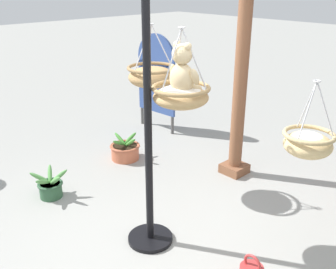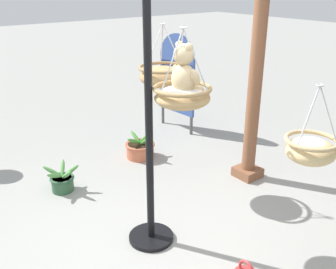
% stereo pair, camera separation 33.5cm
% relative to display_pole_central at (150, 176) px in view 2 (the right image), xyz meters
% --- Properties ---
extents(ground_plane, '(40.00, 40.00, 0.00)m').
position_rel_display_pole_central_xyz_m(ground_plane, '(0.17, -0.02, -0.70)').
color(ground_plane, gray).
extents(display_pole_central, '(0.44, 0.44, 2.31)m').
position_rel_display_pole_central_xyz_m(display_pole_central, '(0.00, 0.00, 0.00)').
color(display_pole_central, black).
rests_on(display_pole_central, ground).
extents(hanging_basket_with_teddy, '(0.51, 0.51, 0.68)m').
position_rel_display_pole_central_xyz_m(hanging_basket_with_teddy, '(0.15, 0.25, 0.76)').
color(hanging_basket_with_teddy, tan).
extents(teddy_bear, '(0.31, 0.27, 0.45)m').
position_rel_display_pole_central_xyz_m(teddy_bear, '(0.15, 0.27, 0.96)').
color(teddy_bear, '#D1B789').
extents(hanging_basket_left_high, '(0.56, 0.56, 0.70)m').
position_rel_display_pole_central_xyz_m(hanging_basket_left_high, '(-0.79, 0.74, 0.69)').
color(hanging_basket_left_high, '#A37F51').
extents(hanging_basket_right_low, '(0.43, 0.43, 0.65)m').
position_rel_display_pole_central_xyz_m(hanging_basket_right_low, '(1.07, 0.84, 0.43)').
color(hanging_basket_right_low, tan).
extents(greenhouse_pillar_left, '(0.32, 0.32, 2.77)m').
position_rel_display_pole_central_xyz_m(greenhouse_pillar_left, '(-0.32, 1.75, 0.63)').
color(greenhouse_pillar_left, brown).
rests_on(greenhouse_pillar_left, ground).
extents(potted_plant_fern_front, '(0.42, 0.44, 0.34)m').
position_rel_display_pole_central_xyz_m(potted_plant_fern_front, '(-1.42, -0.32, -0.57)').
color(potted_plant_fern_front, '#2D5638').
rests_on(potted_plant_fern_front, ground).
extents(potted_plant_conical_shrub, '(0.44, 0.47, 0.37)m').
position_rel_display_pole_central_xyz_m(potted_plant_conical_shrub, '(-1.66, 0.96, -0.57)').
color(potted_plant_conical_shrub, '#BC6042').
rests_on(potted_plant_conical_shrub, ground).
extents(display_sign_board, '(0.80, 0.10, 1.60)m').
position_rel_display_pole_central_xyz_m(display_sign_board, '(-2.25, 2.09, 0.23)').
color(display_sign_board, '#334C8C').
rests_on(display_sign_board, ground).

